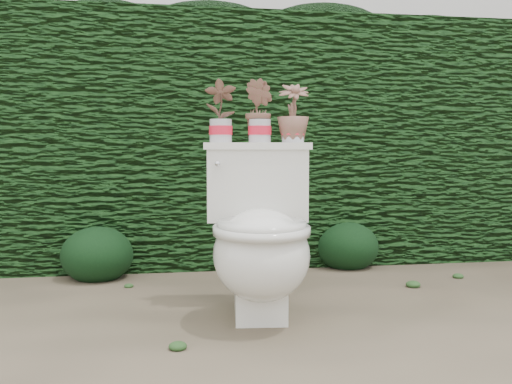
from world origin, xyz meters
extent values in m
plane|color=#7B6D55|center=(0.00, 0.00, 0.00)|extent=(60.00, 60.00, 0.00)
cube|color=#1D4818|center=(0.00, 1.60, 0.80)|extent=(8.00, 1.00, 1.60)
cube|color=silver|center=(0.60, 6.00, 2.00)|extent=(8.00, 3.50, 4.00)
cube|color=silver|center=(0.02, 0.09, 0.10)|extent=(0.25, 0.32, 0.20)
ellipsoid|color=silver|center=(0.01, -0.01, 0.30)|extent=(0.46, 0.55, 0.39)
cube|color=silver|center=(0.05, 0.30, 0.57)|extent=(0.49, 0.22, 0.34)
cube|color=silver|center=(0.05, 0.30, 0.76)|extent=(0.52, 0.24, 0.03)
cylinder|color=silver|center=(-0.15, 0.23, 0.68)|extent=(0.02, 0.06, 0.02)
sphere|color=silver|center=(-0.15, 0.20, 0.68)|extent=(0.03, 0.03, 0.03)
imported|color=#316A21|center=(-0.12, 0.32, 0.92)|extent=(0.16, 0.13, 0.28)
imported|color=#316A21|center=(0.06, 0.30, 0.92)|extent=(0.17, 0.19, 0.28)
imported|color=#316A21|center=(0.21, 0.29, 0.91)|extent=(0.17, 0.17, 0.27)
ellipsoid|color=black|center=(-0.78, 1.02, 0.17)|extent=(0.41, 0.41, 0.33)
ellipsoid|color=black|center=(0.77, 1.11, 0.16)|extent=(0.40, 0.40, 0.32)
camera|label=1|loc=(-0.40, -2.36, 0.73)|focal=40.00mm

